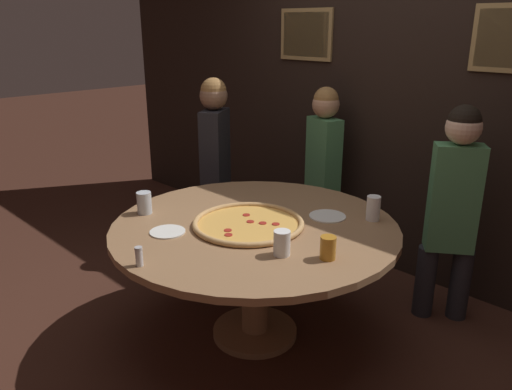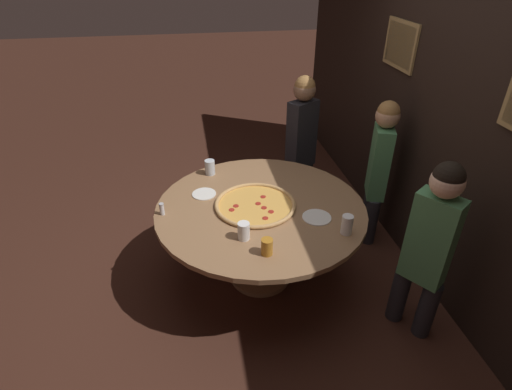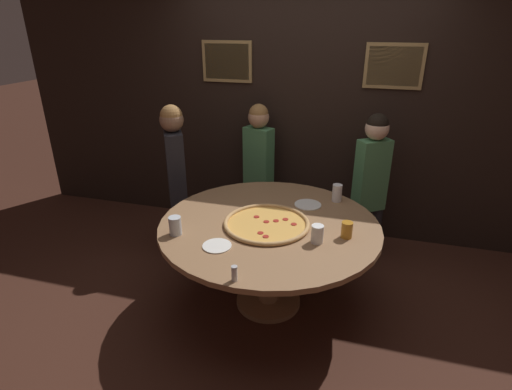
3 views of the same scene
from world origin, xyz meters
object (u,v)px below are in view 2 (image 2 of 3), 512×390
object	(u,v)px
diner_far_left	(430,243)
diner_far_right	(379,165)
drink_cup_beside_pizza	(210,167)
drink_cup_front_edge	(244,231)
white_plate_left_side	(317,217)
white_plate_beside_cup	(204,194)
condiment_shaker	(162,209)
drink_cup_near_right	(347,225)
giant_pizza	(255,205)
drink_cup_centre_back	(267,247)
diner_side_right	(302,137)
dining_table	(261,219)

from	to	relation	value
diner_far_left	diner_far_right	size ratio (longest dim) A/B	1.00
drink_cup_beside_pizza	drink_cup_front_edge	size ratio (longest dim) A/B	1.04
white_plate_left_side	drink_cup_front_edge	bearing A→B (deg)	-75.17
white_plate_beside_cup	condiment_shaker	xyz separation A→B (m)	(0.24, -0.33, 0.05)
drink_cup_near_right	condiment_shaker	xyz separation A→B (m)	(-0.47, -1.29, -0.02)
drink_cup_near_right	white_plate_beside_cup	xyz separation A→B (m)	(-0.70, -0.96, -0.07)
giant_pizza	condiment_shaker	distance (m)	0.72
giant_pizza	drink_cup_centre_back	bearing A→B (deg)	-2.26
giant_pizza	diner_side_right	size ratio (longest dim) A/B	0.44
giant_pizza	drink_cup_beside_pizza	xyz separation A→B (m)	(-0.59, -0.31, 0.05)
drink_cup_centre_back	white_plate_beside_cup	xyz separation A→B (m)	(-0.83, -0.36, -0.05)
dining_table	drink_cup_centre_back	world-z (taller)	drink_cup_centre_back
diner_far_right	drink_cup_centre_back	bearing A→B (deg)	147.73
drink_cup_near_right	drink_cup_centre_back	bearing A→B (deg)	-78.29
dining_table	diner_far_right	xyz separation A→B (m)	(-0.41, 1.17, 0.17)
drink_cup_beside_pizza	diner_far_left	bearing A→B (deg)	46.18
drink_cup_near_right	white_plate_beside_cup	size ratio (longest dim) A/B	0.74
giant_pizza	diner_far_left	size ratio (longest dim) A/B	0.46
drink_cup_near_right	white_plate_left_side	world-z (taller)	drink_cup_near_right
dining_table	diner_far_left	size ratio (longest dim) A/B	1.18
drink_cup_front_edge	condiment_shaker	xyz separation A→B (m)	(-0.40, -0.57, -0.02)
white_plate_left_side	diner_side_right	bearing A→B (deg)	169.60
giant_pizza	drink_cup_beside_pizza	distance (m)	0.66
drink_cup_front_edge	diner_side_right	xyz separation A→B (m)	(-1.45, 0.82, 0.02)
drink_cup_near_right	white_plate_left_side	bearing A→B (deg)	-145.89
drink_cup_beside_pizza	diner_far_right	xyz separation A→B (m)	(0.19, 1.52, -0.02)
drink_cup_beside_pizza	condiment_shaker	world-z (taller)	drink_cup_beside_pizza
white_plate_left_side	condiment_shaker	size ratio (longest dim) A/B	2.26
drink_cup_centre_back	condiment_shaker	size ratio (longest dim) A/B	1.21
dining_table	diner_far_left	world-z (taller)	diner_far_left
drink_cup_near_right	white_plate_left_side	distance (m)	0.27
dining_table	white_plate_beside_cup	xyz separation A→B (m)	(-0.26, -0.43, 0.13)
dining_table	condiment_shaker	world-z (taller)	condiment_shaker
dining_table	drink_cup_front_edge	world-z (taller)	drink_cup_front_edge
drink_cup_beside_pizza	white_plate_left_side	bearing A→B (deg)	41.72
giant_pizza	condiment_shaker	xyz separation A→B (m)	(-0.01, -0.72, 0.04)
dining_table	diner_far_left	xyz separation A→B (m)	(0.71, 1.01, 0.17)
drink_cup_beside_pizza	condiment_shaker	xyz separation A→B (m)	(0.58, -0.41, -0.02)
drink_cup_near_right	drink_cup_front_edge	bearing A→B (deg)	-95.08
diner_side_right	dining_table	bearing A→B (deg)	-150.55
diner_far_left	diner_side_right	size ratio (longest dim) A/B	0.96
drink_cup_front_edge	dining_table	bearing A→B (deg)	153.34
white_plate_beside_cup	diner_far_left	size ratio (longest dim) A/B	0.14
giant_pizza	drink_cup_front_edge	world-z (taller)	drink_cup_front_edge
white_plate_beside_cup	diner_far_right	distance (m)	1.61
white_plate_beside_cup	diner_side_right	xyz separation A→B (m)	(-0.81, 1.05, 0.08)
dining_table	giant_pizza	bearing A→B (deg)	-104.82
white_plate_left_side	white_plate_beside_cup	xyz separation A→B (m)	(-0.48, -0.81, 0.00)
drink_cup_front_edge	white_plate_beside_cup	size ratio (longest dim) A/B	0.65
drink_cup_beside_pizza	drink_cup_centre_back	world-z (taller)	drink_cup_beside_pizza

